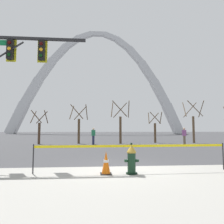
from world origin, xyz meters
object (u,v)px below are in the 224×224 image
at_px(fire_hydrant, 131,159).
at_px(traffic_cone_by_hydrant, 106,163).
at_px(pedestrian_walking_left, 184,136).
at_px(traffic_signal_gantry, 3,70).
at_px(pedestrian_standing_center, 93,136).
at_px(monument_arch, 98,86).

height_order(fire_hydrant, traffic_cone_by_hydrant, fire_hydrant).
distance_m(traffic_cone_by_hydrant, pedestrian_walking_left, 14.37).
distance_m(traffic_signal_gantry, pedestrian_standing_center, 11.57).
distance_m(traffic_signal_gantry, pedestrian_walking_left, 15.79).
bearing_deg(pedestrian_walking_left, monument_arch, 97.97).
relative_size(traffic_cone_by_hydrant, monument_arch, 0.01).
xyz_separation_m(fire_hydrant, monument_arch, (-0.17, 64.17, 15.94)).
bearing_deg(fire_hydrant, pedestrian_standing_center, 95.60).
xyz_separation_m(traffic_signal_gantry, monument_arch, (5.13, 61.34, 12.34)).
height_order(traffic_cone_by_hydrant, pedestrian_walking_left, pedestrian_walking_left).
bearing_deg(traffic_signal_gantry, monument_arch, 85.22).
bearing_deg(traffic_cone_by_hydrant, traffic_signal_gantry, 148.19).
bearing_deg(pedestrian_walking_left, traffic_signal_gantry, -143.55).
bearing_deg(fire_hydrant, traffic_signal_gantry, 151.94).
bearing_deg(traffic_signal_gantry, fire_hydrant, -28.06).
bearing_deg(fire_hydrant, pedestrian_walking_left, 59.30).
bearing_deg(traffic_cone_by_hydrant, fire_hydrant, -3.07).
bearing_deg(monument_arch, fire_hydrant, -89.85).
distance_m(fire_hydrant, traffic_cone_by_hydrant, 0.83).
bearing_deg(pedestrian_standing_center, traffic_signal_gantry, -111.16).
bearing_deg(pedestrian_standing_center, traffic_cone_by_hydrant, -87.93).
distance_m(monument_arch, pedestrian_walking_left, 54.93).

